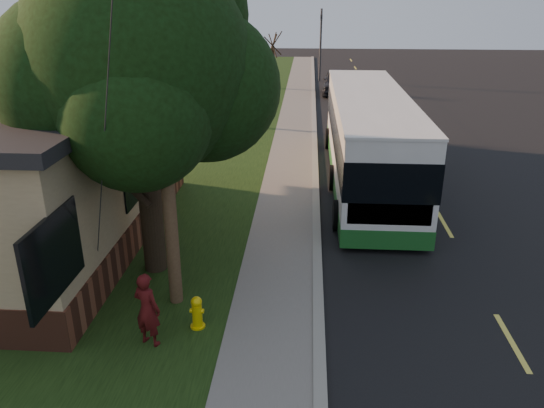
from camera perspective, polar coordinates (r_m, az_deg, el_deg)
The scene contains 15 objects.
ground at distance 11.64m, azimuth 5.05°, elevation -13.79°, with size 120.00×120.00×0.00m, color black.
road at distance 21.06m, azimuth 15.64°, elevation 2.35°, with size 8.00×80.00×0.01m, color black.
curb at distance 20.59m, azimuth 4.69°, elevation 2.84°, with size 0.25×80.00×0.12m, color gray.
sidewalk at distance 20.60m, azimuth 1.90°, elevation 2.85°, with size 2.00×80.00×0.08m, color slate.
grass_verge at distance 21.01m, azimuth -7.70°, elevation 3.03°, with size 5.00×80.00×0.07m, color black.
fire_hydrant at distance 11.61m, azimuth -8.07°, elevation -11.46°, with size 0.32×0.32×0.74m.
utility_pole at distance 11.07m, azimuth -11.84°, elevation 10.28°, with size 2.86×3.21×9.07m.
leafy_tree at distance 12.79m, azimuth -13.91°, elevation 14.08°, with size 6.30×6.00×7.80m.
bare_tree_near at distance 28.02m, azimuth -2.65°, elevation 12.44°, with size 1.38×1.21×4.31m.
bare_tree_far at distance 39.83m, azimuth 0.08°, elevation 15.09°, with size 1.38×1.21×4.03m.
traffic_signal at distance 43.61m, azimuth 5.26°, elevation 17.14°, with size 0.18×0.22×5.50m.
transit_bus at distance 20.09m, azimuth 10.31°, elevation 7.18°, with size 2.84×12.30×3.33m.
skateboarder at distance 11.07m, azimuth -13.27°, elevation -10.97°, with size 0.59×0.39×1.61m, color #470E0F.
dumpster at distance 19.56m, azimuth -18.04°, elevation 2.92°, with size 1.92×1.70×1.43m.
distant_car at distance 38.53m, azimuth 7.01°, elevation 12.94°, with size 1.96×4.87×1.66m, color black.
Camera 1 is at (-0.35, -9.45, 6.79)m, focal length 35.00 mm.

